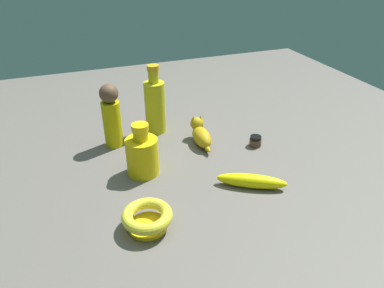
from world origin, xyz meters
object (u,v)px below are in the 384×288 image
bottle_short (142,154)px  bowl (147,218)px  banana (251,181)px  person_figure_adult (111,116)px  nail_polish_jar (255,141)px  bottle_tall (155,105)px  cat_figurine (201,134)px

bottle_short → bowl: 0.23m
banana → bottle_short: bearing=-3.2°
person_figure_adult → nail_polish_jar: bearing=-111.4°
nail_polish_jar → bowl: bearing=120.5°
bottle_tall → bottle_short: bearing=156.1°
banana → nail_polish_jar: banana is taller
nail_polish_jar → banana: bearing=148.0°
banana → cat_figurine: bearing=-51.5°
bowl → banana: bearing=-79.6°
nail_polish_jar → person_figure_adult: person_figure_adult is taller
cat_figurine → bowl: bearing=141.2°
cat_figurine → person_figure_adult: bearing=71.7°
bottle_tall → person_figure_adult: bearing=107.2°
bottle_short → bottle_tall: bearing=-23.9°
bottle_short → person_figure_adult: size_ratio=0.75×
bottle_short → bottle_tall: (0.24, -0.11, 0.04)m
bottle_short → bottle_tall: bottle_tall is taller
bottle_short → bowl: bearing=168.6°
nail_polish_jar → person_figure_adult: size_ratio=0.19×
bottle_short → cat_figurine: (0.10, -0.22, -0.03)m
nail_polish_jar → cat_figurine: size_ratio=0.26×
banana → bowl: size_ratio=1.60×
bottle_short → bowl: size_ratio=1.31×
banana → bottle_short: size_ratio=1.22×
nail_polish_jar → bowl: (-0.25, 0.42, 0.01)m
bottle_short → cat_figurine: 0.24m
bottle_short → cat_figurine: bottle_short is taller
person_figure_adult → cat_figurine: bearing=-108.3°
bottle_tall → bowl: bearing=162.0°
nail_polish_jar → bottle_tall: (0.21, 0.27, 0.08)m
banana → bottle_short: (0.17, 0.26, 0.04)m
bottle_short → banana: bearing=-123.5°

